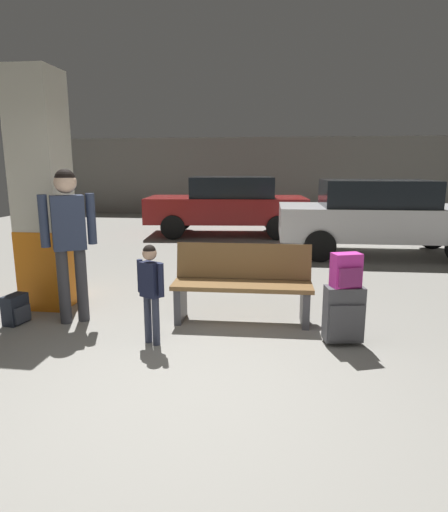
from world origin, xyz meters
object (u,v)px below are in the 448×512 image
object	(u,v)px
suitcase	(344,314)
child	(151,284)
backpack_bright	(346,271)
adult	(69,230)
backpack_dark_floor	(16,309)
parked_car_far	(228,204)
parked_car_near	(380,215)
bench	(242,284)
structural_pillar	(43,193)

from	to	relation	value
suitcase	child	distance (m)	1.96
backpack_bright	adult	world-z (taller)	adult
backpack_dark_floor	parked_car_far	world-z (taller)	parked_car_far
parked_car_near	backpack_bright	bearing A→B (deg)	-105.78
bench	adult	bearing A→B (deg)	-171.03
structural_pillar	child	xyz separation A→B (m)	(1.67, -1.05, -0.82)
adult	parked_car_near	size ratio (longest dim) A/B	0.42
backpack_bright	child	size ratio (longest dim) A/B	0.33
parked_car_far	parked_car_near	xyz separation A→B (m)	(3.37, -2.22, 0.00)
backpack_bright	adult	bearing A→B (deg)	174.83
suitcase	backpack_dark_floor	bearing A→B (deg)	178.00
bench	parked_car_far	bearing A→B (deg)	98.30
structural_pillar	backpack_bright	world-z (taller)	structural_pillar
backpack_dark_floor	parked_car_far	bearing A→B (deg)	76.63
adult	backpack_dark_floor	xyz separation A→B (m)	(-0.64, -0.14, -0.92)
adult	parked_car_near	xyz separation A→B (m)	(4.36, 4.51, -0.28)
child	adult	xyz separation A→B (m)	(-1.08, 0.50, 0.45)
bench	child	distance (m)	1.19
adult	backpack_dark_floor	bearing A→B (deg)	-167.26
backpack_dark_floor	bench	bearing A→B (deg)	9.92
backpack_bright	parked_car_near	xyz separation A→B (m)	(1.35, 4.78, 0.03)
suitcase	backpack_bright	bearing A→B (deg)	-7.69
backpack_bright	parked_car_near	bearing A→B (deg)	74.22
bench	parked_car_near	size ratio (longest dim) A/B	0.39
structural_pillar	backpack_bright	xyz separation A→B (m)	(3.60, -0.82, -0.68)
backpack_dark_floor	suitcase	bearing A→B (deg)	-2.00
suitcase	backpack_dark_floor	distance (m)	3.65
child	parked_car_near	size ratio (longest dim) A/B	0.25
bench	parked_car_far	size ratio (longest dim) A/B	0.38
bench	backpack_dark_floor	world-z (taller)	bench
backpack_bright	child	world-z (taller)	child
suitcase	adult	bearing A→B (deg)	174.83
bench	parked_car_near	distance (m)	4.87
suitcase	parked_car_far	distance (m)	7.30
bench	parked_car_near	world-z (taller)	parked_car_near
backpack_bright	structural_pillar	bearing A→B (deg)	167.19
adult	backpack_dark_floor	world-z (taller)	adult
structural_pillar	child	size ratio (longest dim) A/B	2.84
adult	parked_car_far	xyz separation A→B (m)	(0.99, 6.73, -0.28)
suitcase	backpack_bright	size ratio (longest dim) A/B	1.78
bench	structural_pillar	bearing A→B (deg)	174.54
backpack_bright	parked_car_near	size ratio (longest dim) A/B	0.08
adult	backpack_dark_floor	size ratio (longest dim) A/B	5.16
parked_car_near	bench	bearing A→B (deg)	-120.00
child	suitcase	bearing A→B (deg)	6.81
structural_pillar	child	distance (m)	2.13
structural_pillar	bench	distance (m)	2.72
child	adult	distance (m)	1.27
child	adult	bearing A→B (deg)	155.09
bench	backpack_bright	xyz separation A→B (m)	(1.08, -0.58, 0.33)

